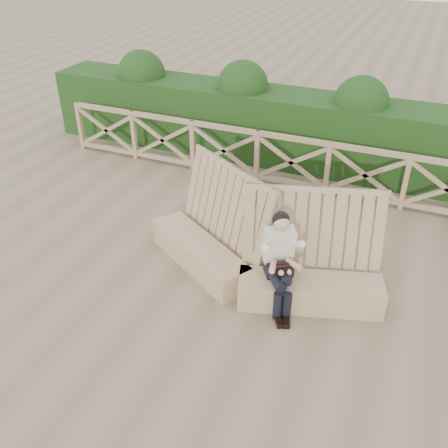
% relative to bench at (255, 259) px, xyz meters
% --- Properties ---
extents(ground, '(60.00, 60.00, 0.00)m').
position_rel_bench_xyz_m(ground, '(-0.37, -0.42, -0.39)').
color(ground, brown).
rests_on(ground, ground).
extents(bench, '(3.80, 1.69, 1.56)m').
position_rel_bench_xyz_m(bench, '(0.00, 0.00, 0.00)').
color(bench, '#987756').
rests_on(bench, ground).
extents(woman, '(0.67, 0.90, 1.41)m').
position_rel_bench_xyz_m(woman, '(0.46, -0.30, 0.35)').
color(woman, black).
rests_on(woman, ground).
extents(guardrail, '(10.10, 0.09, 1.10)m').
position_rel_bench_xyz_m(guardrail, '(-0.37, 3.08, 0.16)').
color(guardrail, '#947556').
rests_on(guardrail, ground).
extents(hedge, '(12.00, 1.20, 1.50)m').
position_rel_bench_xyz_m(hedge, '(-0.37, 4.28, 0.36)').
color(hedge, black).
rests_on(hedge, ground).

